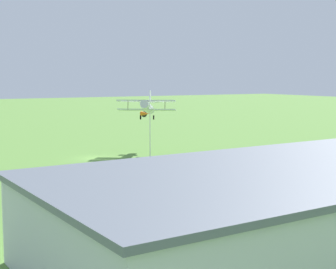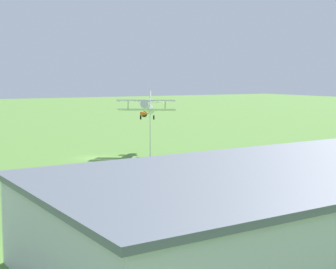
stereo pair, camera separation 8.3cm
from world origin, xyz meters
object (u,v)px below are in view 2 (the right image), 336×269
person_walking_on_apron (270,172)px  hangar (284,210)px  car_orange (294,180)px  windsock (146,117)px  person_near_hangar_door (72,199)px  biplane (147,107)px

person_walking_on_apron → hangar: bearing=51.2°
car_orange → windsock: (4.08, -23.41, 4.73)m
windsock → hangar: bearing=75.4°
person_near_hangar_door → car_orange: bearing=172.0°
windsock → biplane: bearing=-119.1°
car_orange → person_near_hangar_door: size_ratio=2.43×
hangar → person_walking_on_apron: size_ratio=18.49×
hangar → car_orange: 19.33m
car_orange → person_walking_on_apron: bearing=-98.6°
windsock → person_walking_on_apron: bearing=103.9°
car_orange → person_near_hangar_door: (21.48, -3.00, 0.06)m
person_near_hangar_door → windsock: 27.22m
hangar → car_orange: bearing=-135.3°
hangar → biplane: 44.31m
hangar → car_orange: hangar is taller
biplane → windsock: bearing=60.9°
person_near_hangar_door → hangar: bearing=115.3°
car_orange → biplane: bearing=-87.8°
biplane → car_orange: 29.36m
biplane → person_walking_on_apron: biplane is taller
person_near_hangar_door → person_walking_on_apron: bearing=-176.7°
biplane → windsock: biplane is taller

